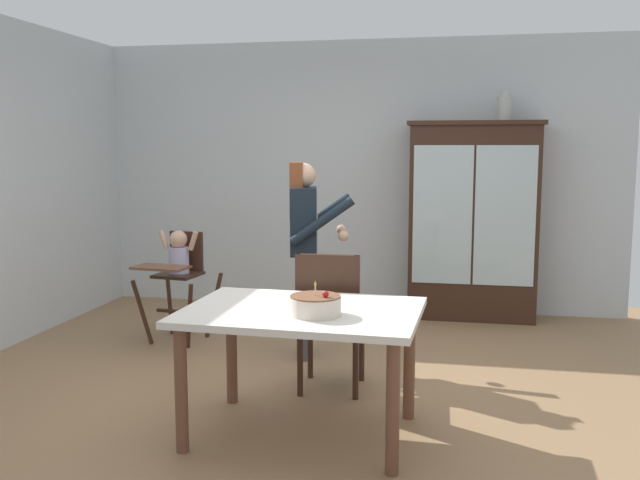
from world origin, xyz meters
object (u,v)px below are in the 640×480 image
Objects in this scene: high_chair_with_toddler at (178,265)px; dining_table at (302,326)px; dining_chair_far_side at (330,312)px; adult_person at (305,235)px; china_cabinet at (473,220)px; birthday_cake at (315,305)px; ceramic_vase at (504,108)px.

high_chair_with_toddler is 0.70× the size of dining_table.
dining_chair_far_side is at bearing 87.17° from dining_table.
dining_table is (0.31, -1.47, -0.33)m from adult_person.
birthday_cake is at bearing -105.85° from china_cabinet.
high_chair_with_toddler is 2.41m from birthday_cake.
china_cabinet is 1.96× the size of dining_chair_far_side.
dining_chair_far_side is (-0.07, 0.82, -0.24)m from birthday_cake.
adult_person is at bearing -130.13° from china_cabinet.
high_chair_with_toddler is 3.39× the size of birthday_cake.
ceramic_vase reaches higher than dining_chair_far_side.
dining_table is at bearing -42.49° from high_chair_with_toddler.
dining_table is at bearing -112.57° from ceramic_vase.
dining_chair_far_side is (1.49, -1.02, -0.10)m from high_chair_with_toddler.
china_cabinet is at bearing -114.02° from dining_chair_far_side.
dining_chair_far_side is at bearing -167.93° from adult_person.
birthday_cake is at bearing -50.90° from dining_table.
dining_table is 4.85× the size of birthday_cake.
dining_chair_far_side is (-1.22, -2.33, -1.45)m from ceramic_vase.
china_cabinet is 6.74× the size of birthday_cake.
birthday_cake is at bearing -110.06° from ceramic_vase.
birthday_cake is at bearing 93.46° from dining_chair_far_side.
ceramic_vase is at bearing 0.84° from china_cabinet.
birthday_cake is 0.29× the size of dining_chair_far_side.
ceramic_vase is 0.20× the size of dining_table.
dining_chair_far_side reaches higher than dining_table.
adult_person is 1.59× the size of dining_chair_far_side.
china_cabinet reaches higher than birthday_cake.
high_chair_with_toddler reaches higher than birthday_cake.
ceramic_vase is at bearing 67.43° from dining_table.
birthday_cake is at bearing -42.59° from high_chair_with_toddler.
adult_person is 0.94m from dining_chair_far_side.
high_chair_with_toddler is at bearing -151.96° from china_cabinet.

